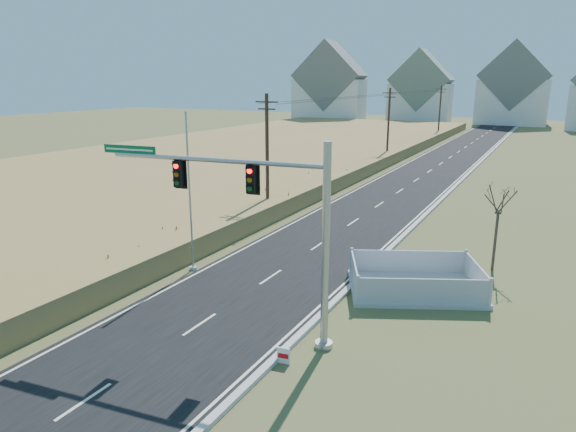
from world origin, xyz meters
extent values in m
plane|color=#525A2B|center=(0.00, 0.00, 0.00)|extent=(260.00, 260.00, 0.00)
cube|color=black|center=(0.00, 50.00, 0.03)|extent=(8.00, 180.00, 0.06)
cube|color=#B2AFA8|center=(4.15, 50.00, 0.09)|extent=(0.30, 180.00, 0.18)
cube|color=#987344|center=(-24.00, 40.00, 0.65)|extent=(38.00, 110.00, 1.30)
cylinder|color=#422D1E|center=(-6.50, 15.00, 4.50)|extent=(0.26, 0.26, 9.00)
cube|color=#422D1E|center=(-6.50, 15.00, 8.40)|extent=(1.80, 0.10, 0.10)
cube|color=#422D1E|center=(-6.50, 15.00, 7.90)|extent=(1.40, 0.10, 0.10)
cylinder|color=#422D1E|center=(-6.50, 45.00, 4.50)|extent=(0.26, 0.26, 9.00)
cube|color=#422D1E|center=(-6.50, 45.00, 8.40)|extent=(1.80, 0.10, 0.10)
cube|color=#422D1E|center=(-6.50, 45.00, 7.90)|extent=(1.40, 0.10, 0.10)
cylinder|color=#422D1E|center=(-6.50, 75.00, 4.50)|extent=(0.26, 0.26, 9.00)
cube|color=#422D1E|center=(-6.50, 75.00, 8.40)|extent=(1.80, 0.10, 0.10)
cube|color=#422D1E|center=(-6.50, 75.00, 7.90)|extent=(1.40, 0.10, 0.10)
cube|color=white|center=(-38.00, 100.00, 5.00)|extent=(17.38, 13.12, 10.00)
cube|color=slate|center=(-38.00, 100.00, 10.90)|extent=(17.69, 13.38, 16.29)
cube|color=white|center=(-18.00, 108.00, 4.50)|extent=(14.66, 10.95, 9.00)
cube|color=slate|center=(-18.00, 108.00, 9.90)|extent=(14.93, 11.17, 14.26)
cube|color=white|center=(2.00, 112.00, 5.00)|extent=(15.00, 10.00, 10.00)
cube|color=slate|center=(2.00, 112.00, 10.90)|extent=(15.27, 10.20, 15.27)
cylinder|color=#9EA0A5|center=(5.30, -1.23, 0.11)|extent=(0.68, 0.68, 0.23)
cylinder|color=#9EA0A5|center=(5.30, -1.23, 3.94)|extent=(0.29, 0.29, 7.88)
cylinder|color=#9EA0A5|center=(0.83, -1.76, 6.98)|extent=(8.97, 1.24, 0.18)
cube|color=black|center=(2.40, -1.57, 6.36)|extent=(0.37, 0.32, 1.05)
cube|color=black|center=(-0.73, -1.95, 6.36)|extent=(0.37, 0.32, 1.05)
cube|color=#056030|center=(-2.97, -2.21, 7.21)|extent=(2.46, 0.33, 0.34)
cube|color=#B7B5AD|center=(7.00, 5.80, 0.12)|extent=(7.35, 6.40, 0.23)
cube|color=#B7B7BC|center=(7.82, 4.03, 0.82)|extent=(5.34, 2.54, 1.17)
cube|color=#B7B7BC|center=(6.18, 7.57, 0.82)|extent=(5.34, 2.54, 1.17)
cube|color=#B7B7BC|center=(4.35, 4.56, 0.82)|extent=(1.72, 3.57, 1.17)
cube|color=#B7B7BC|center=(9.65, 7.03, 0.82)|extent=(1.72, 3.57, 1.17)
cube|color=white|center=(4.50, -3.00, 0.33)|extent=(0.50, 0.12, 0.62)
cube|color=red|center=(4.50, -3.03, 0.33)|extent=(0.40, 0.07, 0.18)
cylinder|color=#B7B5AD|center=(-4.30, 3.11, 0.08)|extent=(0.38, 0.38, 0.17)
cylinder|color=#9EA0A5|center=(-4.30, 3.11, 4.21)|extent=(0.11, 0.11, 8.41)
cylinder|color=#4C3F33|center=(10.00, 10.62, 1.62)|extent=(0.15, 0.15, 3.24)
camera|label=1|loc=(12.34, -17.56, 9.93)|focal=32.00mm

